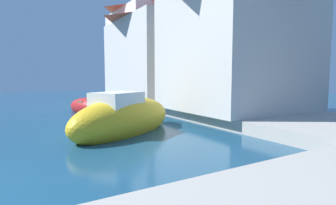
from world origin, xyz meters
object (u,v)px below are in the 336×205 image
at_px(moored_boat_2, 87,107).
at_px(waterfront_building_far, 146,49).
at_px(quayside_tree, 196,65).
at_px(moored_boat_0, 124,118).
at_px(waterfront_building_main, 237,39).
at_px(waterfront_building_annex, 154,53).

xyz_separation_m(moored_boat_2, waterfront_building_far, (6.57, 5.11, 4.39)).
bearing_deg(waterfront_building_far, quayside_tree, -84.76).
relative_size(moored_boat_0, waterfront_building_far, 0.72).
bearing_deg(waterfront_building_main, moored_boat_0, -174.38).
xyz_separation_m(moored_boat_2, waterfront_building_main, (6.57, -6.18, 3.96)).
height_order(moored_boat_0, waterfront_building_annex, waterfront_building_annex).
xyz_separation_m(waterfront_building_main, quayside_tree, (0.62, 4.53, -1.26)).
height_order(moored_boat_0, waterfront_building_far, waterfront_building_far).
xyz_separation_m(moored_boat_0, quayside_tree, (7.41, 5.20, 2.47)).
xyz_separation_m(moored_boat_0, waterfront_building_annex, (6.79, 10.27, 3.69)).
height_order(waterfront_building_annex, waterfront_building_far, waterfront_building_far).
bearing_deg(waterfront_building_annex, waterfront_building_far, 90.00).
distance_m(waterfront_building_main, waterfront_building_far, 11.29).
xyz_separation_m(moored_boat_2, quayside_tree, (7.19, -1.65, 2.70)).
distance_m(waterfront_building_main, waterfront_building_annex, 9.60).
xyz_separation_m(moored_boat_0, waterfront_building_far, (6.79, 11.95, 4.16)).
bearing_deg(moored_boat_0, waterfront_building_main, -25.52).
bearing_deg(waterfront_building_far, waterfront_building_main, -90.00).
height_order(waterfront_building_main, quayside_tree, waterfront_building_main).
height_order(waterfront_building_main, waterfront_building_annex, waterfront_building_main).
relative_size(moored_boat_2, quayside_tree, 1.06).
xyz_separation_m(moored_boat_2, waterfront_building_annex, (6.57, 3.43, 3.92)).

